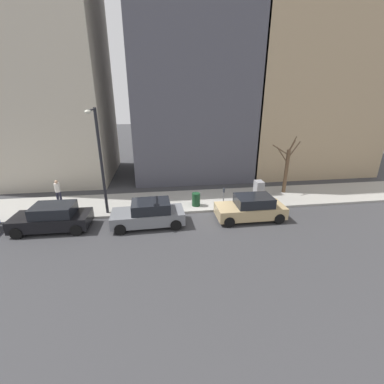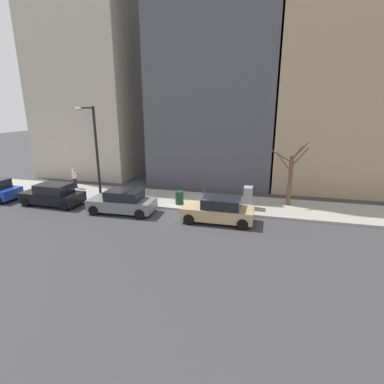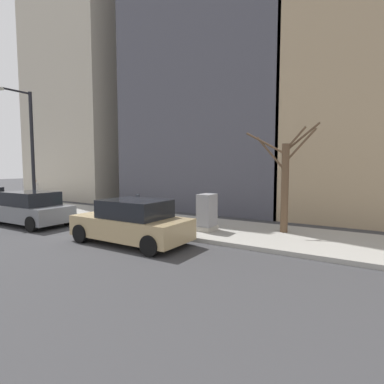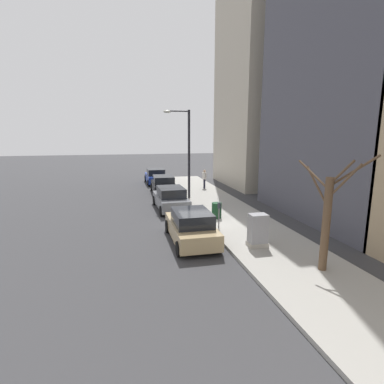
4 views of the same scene
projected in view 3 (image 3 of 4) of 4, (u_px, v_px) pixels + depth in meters
name	position (u px, v px, depth m)	size (l,w,h in m)	color
ground_plane	(111.00, 229.00, 12.69)	(120.00, 120.00, 0.00)	#38383A
sidewalk	(143.00, 220.00, 14.38)	(4.00, 36.00, 0.15)	#9E9B93
parked_car_tan	(132.00, 222.00, 10.26)	(1.93, 4.21, 1.52)	tan
parked_car_grey	(30.00, 209.00, 13.56)	(2.04, 4.26, 1.52)	slate
parking_meter	(138.00, 207.00, 12.40)	(0.14, 0.10, 1.35)	slate
utility_box	(207.00, 213.00, 11.66)	(0.83, 0.61, 1.43)	#A8A399
streetlamp	(27.00, 141.00, 16.04)	(1.97, 0.32, 6.50)	black
bare_tree	(285.00, 181.00, 11.29)	(1.32, 2.50, 4.20)	brown
trash_bin	(115.00, 211.00, 13.77)	(0.56, 0.56, 0.90)	#14381E
pedestrian_near_meter	(35.00, 190.00, 20.28)	(0.36, 0.39, 1.66)	#1E1E2D
office_block_center	(226.00, 26.00, 20.68)	(10.52, 10.52, 24.77)	#4C4C56
office_tower_right	(99.00, 76.00, 26.67)	(9.19, 9.19, 21.50)	#BCB29E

